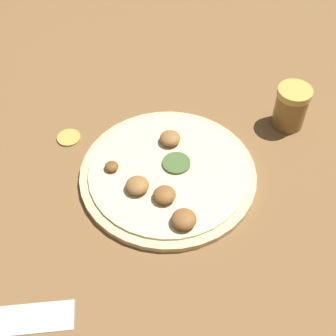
{
  "coord_description": "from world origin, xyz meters",
  "views": [
    {
      "loc": [
        0.47,
        -0.06,
        0.58
      ],
      "look_at": [
        0.0,
        0.0,
        0.02
      ],
      "focal_mm": 50.0,
      "sensor_mm": 36.0,
      "label": 1
    }
  ],
  "objects": [
    {
      "name": "ground_plane",
      "position": [
        0.0,
        0.0,
        0.0
      ],
      "size": [
        3.0,
        3.0,
        0.0
      ],
      "primitive_type": "plane",
      "color": "brown"
    },
    {
      "name": "spice_jar",
      "position": [
        -0.09,
        0.22,
        0.04
      ],
      "size": [
        0.06,
        0.06,
        0.08
      ],
      "color": "olive",
      "rests_on": "ground_plane"
    },
    {
      "name": "pizza",
      "position": [
        0.0,
        -0.0,
        0.01
      ],
      "size": [
        0.28,
        0.28,
        0.03
      ],
      "color": "beige",
      "rests_on": "ground_plane"
    },
    {
      "name": "loose_cap",
      "position": [
        -0.11,
        -0.16,
        0.0
      ],
      "size": [
        0.04,
        0.04,
        0.01
      ],
      "color": "gold",
      "rests_on": "ground_plane"
    }
  ]
}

